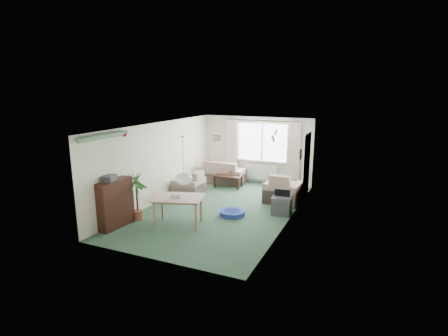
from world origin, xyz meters
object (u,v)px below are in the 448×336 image
at_px(sofa, 224,172).
at_px(pet_bed, 232,213).
at_px(armchair_corner, 283,187).
at_px(bookshelf, 115,204).
at_px(tv_cube, 282,205).
at_px(armchair_left, 189,183).
at_px(coffee_table, 228,181).
at_px(houseplant, 137,195).
at_px(dining_table, 178,211).

bearing_deg(sofa, pet_bed, 116.92).
xyz_separation_m(armchair_corner, bookshelf, (-3.32, -3.59, 0.15)).
bearing_deg(tv_cube, armchair_left, 166.25).
bearing_deg(armchair_left, armchair_corner, 97.00).
relative_size(armchair_left, coffee_table, 0.93).
xyz_separation_m(coffee_table, pet_bed, (1.20, -2.51, -0.15)).
distance_m(bookshelf, pet_bed, 3.06).
bearing_deg(coffee_table, sofa, 127.52).
distance_m(sofa, bookshelf, 4.99).
xyz_separation_m(bookshelf, pet_bed, (2.35, 1.89, -0.53)).
bearing_deg(houseplant, tv_cube, 30.30).
bearing_deg(armchair_left, sofa, 165.03).
bearing_deg(armchair_corner, dining_table, 59.41).
height_order(sofa, dining_table, sofa).
bearing_deg(tv_cube, coffee_table, 137.84).
distance_m(dining_table, tv_cube, 2.85).
height_order(armchair_corner, coffee_table, armchair_corner).
xyz_separation_m(armchair_left, houseplant, (-0.15, -2.46, 0.27)).
xyz_separation_m(coffee_table, dining_table, (0.20, -3.65, 0.14)).
distance_m(armchair_left, pet_bed, 2.36).
bearing_deg(bookshelf, coffee_table, 79.60).
bearing_deg(dining_table, sofa, 98.36).
bearing_deg(bookshelf, dining_table, 32.98).
bearing_deg(coffee_table, bookshelf, -104.75).
bearing_deg(pet_bed, dining_table, -130.96).
relative_size(armchair_corner, pet_bed, 1.48).
relative_size(sofa, armchair_corner, 1.59).
height_order(armchair_corner, armchair_left, armchair_corner).
bearing_deg(bookshelf, houseplant, 77.20).
xyz_separation_m(sofa, pet_bed, (1.61, -3.05, -0.33)).
relative_size(armchair_corner, bookshelf, 0.84).
relative_size(coffee_table, houseplant, 0.72).
bearing_deg(houseplant, coffee_table, 75.65).
height_order(armchair_left, bookshelf, bookshelf).
bearing_deg(coffee_table, armchair_left, -121.82).
relative_size(armchair_left, tv_cube, 1.61).
xyz_separation_m(houseplant, dining_table, (1.17, 0.12, -0.31)).
bearing_deg(pet_bed, tv_cube, 30.02).
relative_size(coffee_table, bookshelf, 0.80).
height_order(armchair_corner, houseplant, houseplant).
height_order(dining_table, pet_bed, dining_table).
distance_m(sofa, armchair_left, 1.90).
relative_size(armchair_corner, dining_table, 0.89).
height_order(coffee_table, dining_table, dining_table).
distance_m(armchair_left, coffee_table, 1.56).
height_order(bookshelf, houseplant, houseplant).
distance_m(sofa, tv_cube, 3.67).
distance_m(armchair_left, bookshelf, 3.10).
bearing_deg(sofa, tv_cube, 138.89).
relative_size(armchair_left, dining_table, 0.78).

